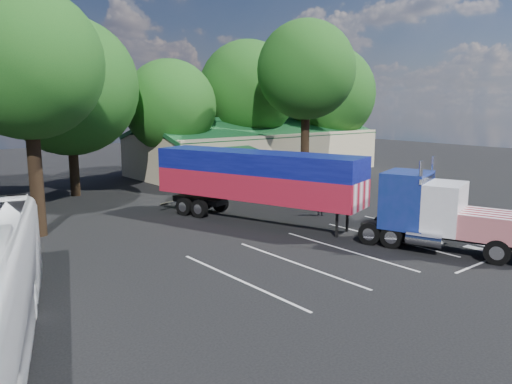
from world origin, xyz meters
TOP-DOWN VIEW (x-y plane):
  - ground at (0.00, 0.00)m, footprint 120.00×120.00m
  - event_hall at (13.74, 17.81)m, footprint 24.20×14.12m
  - tree_row_c at (-5.00, 16.20)m, footprint 10.00×10.00m
  - tree_row_d at (4.00, 17.50)m, footprint 8.00×8.00m
  - tree_row_e at (13.00, 18.00)m, footprint 9.60×9.60m
  - tree_row_f at (23.00, 16.80)m, footprint 10.40×10.40m
  - tree_near_left at (-10.50, 6.00)m, footprint 7.60×7.60m
  - tree_near_right at (11.50, 8.50)m, footprint 8.00×8.00m
  - semi_truck at (1.21, -1.34)m, footprint 8.85×20.40m
  - woman at (4.50, 0.00)m, footprint 0.47×0.63m
  - bicycle at (5.50, 1.00)m, footprint 0.64×1.83m
  - silver_sedan at (5.00, 14.00)m, footprint 3.80×1.66m

SIDE VIEW (x-z plane):
  - ground at x=0.00m, z-range 0.00..0.00m
  - bicycle at x=5.50m, z-range 0.00..0.96m
  - silver_sedan at x=5.00m, z-range 0.00..1.21m
  - woman at x=4.50m, z-range 0.00..1.56m
  - event_hall at x=13.74m, z-range -0.56..4.99m
  - semi_truck at x=1.21m, z-range 0.28..4.61m
  - tree_row_d at x=4.00m, z-range 1.28..11.88m
  - tree_row_f at x=23.00m, z-range 1.29..14.29m
  - tree_row_c at x=-5.00m, z-range 1.51..14.56m
  - tree_row_e at x=13.00m, z-range 1.64..14.54m
  - tree_near_left at x=-10.50m, z-range 2.49..15.14m
  - tree_near_right at x=11.50m, z-range 2.71..16.21m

